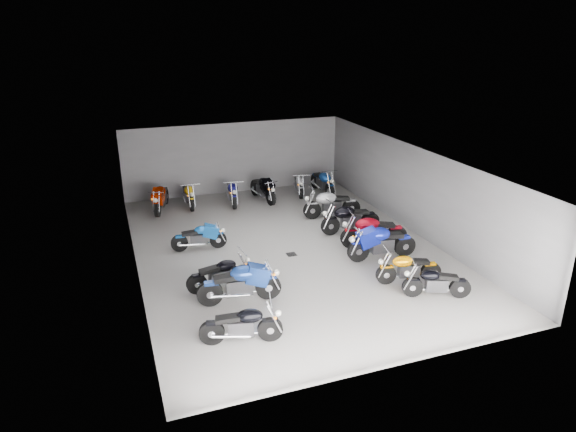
# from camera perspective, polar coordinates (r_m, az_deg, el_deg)

# --- Properties ---
(ground) EXTENTS (14.00, 14.00, 0.00)m
(ground) POSITION_cam_1_polar(r_m,az_deg,el_deg) (17.83, -0.17, -3.66)
(ground) COLOR gray
(ground) RESTS_ON ground
(wall_back) EXTENTS (10.00, 0.10, 3.20)m
(wall_back) POSITION_cam_1_polar(r_m,az_deg,el_deg) (23.68, -5.94, 6.45)
(wall_back) COLOR slate
(wall_back) RESTS_ON ground
(wall_left) EXTENTS (0.10, 14.00, 3.20)m
(wall_left) POSITION_cam_1_polar(r_m,az_deg,el_deg) (16.35, -16.91, -0.82)
(wall_left) COLOR slate
(wall_left) RESTS_ON ground
(wall_right) EXTENTS (0.10, 14.00, 3.20)m
(wall_right) POSITION_cam_1_polar(r_m,az_deg,el_deg) (19.42, 13.87, 2.82)
(wall_right) COLOR slate
(wall_right) RESTS_ON ground
(ceiling) EXTENTS (10.00, 14.00, 0.04)m
(ceiling) POSITION_cam_1_polar(r_m,az_deg,el_deg) (16.77, -0.18, 6.43)
(ceiling) COLOR black
(ceiling) RESTS_ON wall_back
(drain_grate) EXTENTS (0.32, 0.32, 0.01)m
(drain_grate) POSITION_cam_1_polar(r_m,az_deg,el_deg) (17.40, 0.39, -4.28)
(drain_grate) COLOR black
(drain_grate) RESTS_ON ground
(motorcycle_left_a) EXTENTS (2.01, 0.63, 0.90)m
(motorcycle_left_a) POSITION_cam_1_polar(r_m,az_deg,el_deg) (12.71, -5.12, -11.94)
(motorcycle_left_a) COLOR black
(motorcycle_left_a) RESTS_ON ground
(motorcycle_left_b) EXTENTS (2.36, 0.54, 1.04)m
(motorcycle_left_b) POSITION_cam_1_polar(r_m,az_deg,el_deg) (14.38, -5.31, -7.49)
(motorcycle_left_b) COLOR black
(motorcycle_left_b) RESTS_ON ground
(motorcycle_left_c) EXTENTS (1.99, 0.43, 0.87)m
(motorcycle_left_c) POSITION_cam_1_polar(r_m,az_deg,el_deg) (15.18, -7.51, -6.38)
(motorcycle_left_c) COLOR black
(motorcycle_left_c) RESTS_ON ground
(motorcycle_left_e) EXTENTS (1.91, 0.43, 0.84)m
(motorcycle_left_e) POSITION_cam_1_polar(r_m,az_deg,el_deg) (17.88, -9.81, -2.31)
(motorcycle_left_e) COLOR black
(motorcycle_left_e) RESTS_ON ground
(motorcycle_right_a) EXTENTS (1.83, 0.86, 0.85)m
(motorcycle_right_a) POSITION_cam_1_polar(r_m,az_deg,el_deg) (15.19, 16.10, -7.09)
(motorcycle_right_a) COLOR black
(motorcycle_right_a) RESTS_ON ground
(motorcycle_right_b) EXTENTS (1.99, 0.59, 0.88)m
(motorcycle_right_b) POSITION_cam_1_polar(r_m,az_deg,el_deg) (15.80, 13.19, -5.64)
(motorcycle_right_b) COLOR black
(motorcycle_right_b) RESTS_ON ground
(motorcycle_right_c) EXTENTS (2.40, 0.52, 1.05)m
(motorcycle_right_c) POSITION_cam_1_polar(r_m,az_deg,el_deg) (17.14, 10.31, -2.94)
(motorcycle_right_c) COLOR black
(motorcycle_right_c) RESTS_ON ground
(motorcycle_right_d) EXTENTS (2.35, 0.68, 1.04)m
(motorcycle_right_d) POSITION_cam_1_polar(r_m,az_deg,el_deg) (18.04, 9.44, -1.70)
(motorcycle_right_d) COLOR black
(motorcycle_right_d) RESTS_ON ground
(motorcycle_right_e) EXTENTS (2.32, 0.47, 1.02)m
(motorcycle_right_e) POSITION_cam_1_polar(r_m,az_deg,el_deg) (19.15, 6.88, -0.28)
(motorcycle_right_e) COLOR black
(motorcycle_right_e) RESTS_ON ground
(motorcycle_right_f) EXTENTS (2.35, 0.56, 1.03)m
(motorcycle_right_f) POSITION_cam_1_polar(r_m,az_deg,el_deg) (20.59, 4.82, 1.32)
(motorcycle_right_f) COLOR black
(motorcycle_right_f) RESTS_ON ground
(motorcycle_back_a) EXTENTS (0.86, 2.25, 1.02)m
(motorcycle_back_a) POSITION_cam_1_polar(r_m,az_deg,el_deg) (21.94, -13.95, 1.97)
(motorcycle_back_a) COLOR black
(motorcycle_back_a) RESTS_ON ground
(motorcycle_back_b) EXTENTS (0.42, 2.14, 0.94)m
(motorcycle_back_b) POSITION_cam_1_polar(r_m,az_deg,el_deg) (22.26, -10.98, 2.35)
(motorcycle_back_b) COLOR black
(motorcycle_back_b) RESTS_ON ground
(motorcycle_back_c) EXTENTS (0.52, 2.18, 0.96)m
(motorcycle_back_c) POSITION_cam_1_polar(r_m,az_deg,el_deg) (22.29, -6.22, 2.66)
(motorcycle_back_c) COLOR black
(motorcycle_back_c) RESTS_ON ground
(motorcycle_back_d) EXTENTS (0.56, 2.27, 1.00)m
(motorcycle_back_d) POSITION_cam_1_polar(r_m,az_deg,el_deg) (22.59, -2.79, 3.07)
(motorcycle_back_d) COLOR black
(motorcycle_back_d) RESTS_ON ground
(motorcycle_back_e) EXTENTS (0.62, 1.97, 0.88)m
(motorcycle_back_e) POSITION_cam_1_polar(r_m,az_deg,el_deg) (23.44, 1.24, 3.56)
(motorcycle_back_e) COLOR black
(motorcycle_back_e) RESTS_ON ground
(motorcycle_back_f) EXTENTS (0.45, 2.31, 1.01)m
(motorcycle_back_f) POSITION_cam_1_polar(r_m,az_deg,el_deg) (23.58, 3.88, 3.82)
(motorcycle_back_f) COLOR black
(motorcycle_back_f) RESTS_ON ground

